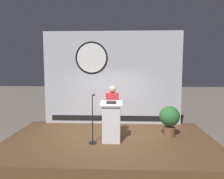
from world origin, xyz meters
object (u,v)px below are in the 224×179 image
object	(u,v)px
microphone_stand	(93,126)
potted_plant	(169,118)
podium	(111,122)
speaker_person	(112,111)

from	to	relation	value
microphone_stand	potted_plant	xyz separation A→B (m)	(2.36, 0.71, 0.09)
podium	potted_plant	bearing A→B (deg)	18.65
podium	microphone_stand	size ratio (longest dim) A/B	0.86
podium	potted_plant	distance (m)	1.92
speaker_person	microphone_stand	xyz separation A→B (m)	(-0.55, -0.57, -0.33)
podium	speaker_person	bearing A→B (deg)	89.08
speaker_person	potted_plant	distance (m)	1.84
podium	speaker_person	distance (m)	0.53
podium	microphone_stand	xyz separation A→B (m)	(-0.54, -0.09, -0.10)
speaker_person	potted_plant	bearing A→B (deg)	4.25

